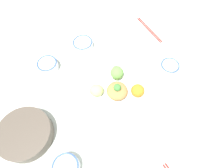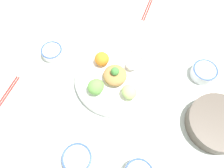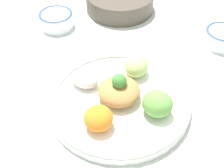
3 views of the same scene
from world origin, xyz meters
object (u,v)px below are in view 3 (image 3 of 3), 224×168
(side_serving_bowl, at_px, (120,0))
(serving_spoon_extra, at_px, (1,63))
(rice_bowl_plain, at_px, (56,19))
(sauce_bowl_dark, at_px, (222,37))
(serving_spoon_main, at_px, (182,39))
(salad_platter, at_px, (120,97))

(side_serving_bowl, bearing_deg, serving_spoon_extra, 74.49)
(rice_bowl_plain, bearing_deg, serving_spoon_extra, 87.93)
(sauce_bowl_dark, xyz_separation_m, serving_spoon_main, (0.10, 0.04, -0.02))
(rice_bowl_plain, bearing_deg, serving_spoon_main, -156.72)
(rice_bowl_plain, height_order, serving_spoon_extra, rice_bowl_plain)
(salad_platter, xyz_separation_m, sauce_bowl_dark, (-0.12, -0.35, 0.00))
(rice_bowl_plain, bearing_deg, sauce_bowl_dark, -157.14)
(rice_bowl_plain, height_order, side_serving_bowl, side_serving_bowl)
(side_serving_bowl, bearing_deg, salad_platter, 122.50)
(serving_spoon_main, bearing_deg, rice_bowl_plain, 172.21)
(salad_platter, height_order, sauce_bowl_dark, salad_platter)
(salad_platter, relative_size, serving_spoon_extra, 2.52)
(rice_bowl_plain, relative_size, side_serving_bowl, 0.46)
(salad_platter, relative_size, sauce_bowl_dark, 3.37)
(sauce_bowl_dark, height_order, side_serving_bowl, side_serving_bowl)
(rice_bowl_plain, height_order, serving_spoon_main, rice_bowl_plain)
(side_serving_bowl, xyz_separation_m, serving_spoon_extra, (0.11, 0.41, -0.03))
(serving_spoon_extra, bearing_deg, serving_spoon_main, -126.90)
(side_serving_bowl, bearing_deg, sauce_bowl_dark, 179.77)
(side_serving_bowl, relative_size, serving_spoon_extra, 1.66)
(sauce_bowl_dark, distance_m, serving_spoon_extra, 0.61)
(serving_spoon_extra, bearing_deg, sauce_bowl_dark, -131.16)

